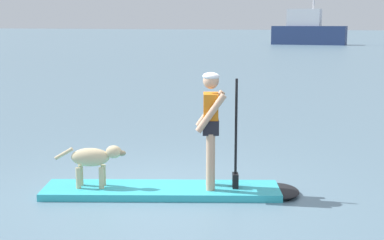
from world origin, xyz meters
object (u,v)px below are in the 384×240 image
Objects in this scene: person_paddler at (212,122)px; moored_boat_center at (308,31)px; paddleboard at (178,190)px; dog at (94,159)px.

moored_boat_center is at bearing 102.61° from person_paddler.
paddleboard is 0.30× the size of moored_boat_center.
person_paddler is at bearing 24.68° from dog.
person_paddler is 57.73m from moored_boat_center.
dog is 58.10m from moored_boat_center.
dog is at bearing -78.97° from moored_boat_center.
paddleboard is 1.25m from dog.
dog is at bearing -155.32° from paddleboard.
moored_boat_center is (-11.11, 57.02, 1.04)m from dog.
moored_boat_center is (-12.17, 56.53, 1.50)m from paddleboard.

